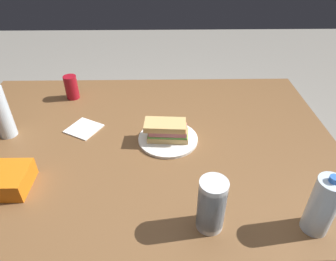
{
  "coord_description": "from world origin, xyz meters",
  "views": [
    {
      "loc": [
        -0.1,
        1.03,
        1.56
      ],
      "look_at": [
        -0.11,
        0.01,
        0.83
      ],
      "focal_mm": 32.17,
      "sensor_mm": 36.0,
      "label": 1
    }
  ],
  "objects_px": {
    "water_bottle_tall": "(1,112)",
    "dining_table": "(142,154)",
    "sandwich": "(167,130)",
    "water_bottle_spare": "(323,206)",
    "soda_can_red": "(71,87)",
    "paper_plate": "(168,139)",
    "plastic_cup_stack": "(212,205)"
  },
  "relations": [
    {
      "from": "plastic_cup_stack",
      "to": "sandwich",
      "type": "bearing_deg",
      "value": -74.02
    },
    {
      "from": "dining_table",
      "to": "plastic_cup_stack",
      "type": "height_order",
      "value": "plastic_cup_stack"
    },
    {
      "from": "dining_table",
      "to": "water_bottle_tall",
      "type": "bearing_deg",
      "value": -4.12
    },
    {
      "from": "soda_can_red",
      "to": "plastic_cup_stack",
      "type": "bearing_deg",
      "value": 127.06
    },
    {
      "from": "paper_plate",
      "to": "sandwich",
      "type": "bearing_deg",
      "value": 22.63
    },
    {
      "from": "dining_table",
      "to": "soda_can_red",
      "type": "height_order",
      "value": "soda_can_red"
    },
    {
      "from": "paper_plate",
      "to": "water_bottle_spare",
      "type": "relative_size",
      "value": 1.18
    },
    {
      "from": "sandwich",
      "to": "water_bottle_spare",
      "type": "distance_m",
      "value": 0.63
    },
    {
      "from": "dining_table",
      "to": "paper_plate",
      "type": "relative_size",
      "value": 6.56
    },
    {
      "from": "paper_plate",
      "to": "water_bottle_spare",
      "type": "xyz_separation_m",
      "value": [
        -0.44,
        0.45,
        0.09
      ]
    },
    {
      "from": "soda_can_red",
      "to": "sandwich",
      "type": "bearing_deg",
      "value": 142.31
    },
    {
      "from": "paper_plate",
      "to": "water_bottle_tall",
      "type": "xyz_separation_m",
      "value": [
        0.69,
        -0.05,
        0.11
      ]
    },
    {
      "from": "paper_plate",
      "to": "water_bottle_spare",
      "type": "bearing_deg",
      "value": 134.39
    },
    {
      "from": "soda_can_red",
      "to": "water_bottle_tall",
      "type": "bearing_deg",
      "value": 57.83
    },
    {
      "from": "paper_plate",
      "to": "water_bottle_spare",
      "type": "distance_m",
      "value": 0.64
    },
    {
      "from": "dining_table",
      "to": "paper_plate",
      "type": "bearing_deg",
      "value": 175.37
    },
    {
      "from": "plastic_cup_stack",
      "to": "water_bottle_spare",
      "type": "height_order",
      "value": "water_bottle_spare"
    },
    {
      "from": "dining_table",
      "to": "soda_can_red",
      "type": "bearing_deg",
      "value": -44.18
    },
    {
      "from": "water_bottle_tall",
      "to": "dining_table",
      "type": "bearing_deg",
      "value": 175.88
    },
    {
      "from": "water_bottle_tall",
      "to": "water_bottle_spare",
      "type": "height_order",
      "value": "water_bottle_tall"
    },
    {
      "from": "dining_table",
      "to": "soda_can_red",
      "type": "xyz_separation_m",
      "value": [
        0.38,
        -0.37,
        0.14
      ]
    },
    {
      "from": "water_bottle_spare",
      "to": "soda_can_red",
      "type": "bearing_deg",
      "value": -41.52
    },
    {
      "from": "water_bottle_tall",
      "to": "water_bottle_spare",
      "type": "bearing_deg",
      "value": 156.2
    },
    {
      "from": "water_bottle_tall",
      "to": "sandwich",
      "type": "bearing_deg",
      "value": 175.64
    },
    {
      "from": "sandwich",
      "to": "dining_table",
      "type": "bearing_deg",
      "value": -5.62
    },
    {
      "from": "paper_plate",
      "to": "dining_table",
      "type": "bearing_deg",
      "value": -4.63
    },
    {
      "from": "dining_table",
      "to": "soda_can_red",
      "type": "relative_size",
      "value": 13.59
    },
    {
      "from": "dining_table",
      "to": "plastic_cup_stack",
      "type": "xyz_separation_m",
      "value": [
        -0.23,
        0.44,
        0.18
      ]
    },
    {
      "from": "plastic_cup_stack",
      "to": "water_bottle_spare",
      "type": "relative_size",
      "value": 0.86
    },
    {
      "from": "plastic_cup_stack",
      "to": "water_bottle_spare",
      "type": "distance_m",
      "value": 0.32
    },
    {
      "from": "sandwich",
      "to": "water_bottle_tall",
      "type": "distance_m",
      "value": 0.69
    },
    {
      "from": "paper_plate",
      "to": "water_bottle_tall",
      "type": "relative_size",
      "value": 1.04
    }
  ]
}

